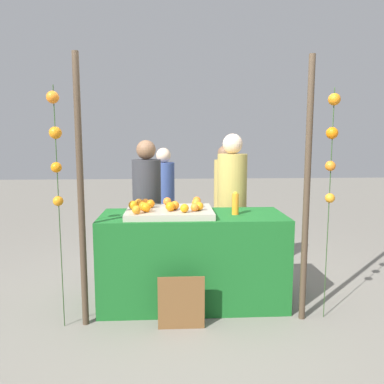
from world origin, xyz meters
TOP-DOWN VIEW (x-y plane):
  - ground_plane at (0.00, 0.00)m, footprint 24.00×24.00m
  - stall_counter at (0.00, 0.00)m, footprint 1.80×0.73m
  - orange_tray at (-0.23, -0.02)m, footprint 0.83×0.61m
  - orange_0 at (0.04, 0.04)m, footprint 0.09×0.09m
  - orange_1 at (-0.09, -0.21)m, footprint 0.08×0.08m
  - orange_2 at (0.01, -0.16)m, footprint 0.07×0.07m
  - orange_3 at (-0.58, -0.02)m, footprint 0.09×0.09m
  - orange_4 at (-0.52, -0.26)m, footprint 0.08×0.08m
  - orange_5 at (-0.44, -0.18)m, footprint 0.09×0.09m
  - orange_6 at (0.05, 0.22)m, footprint 0.08×0.08m
  - orange_7 at (0.06, -0.11)m, footprint 0.08×0.08m
  - orange_8 at (-0.18, -0.07)m, footprint 0.08×0.08m
  - orange_9 at (-0.25, 0.18)m, footprint 0.08×0.08m
  - orange_10 at (-0.47, -0.10)m, footprint 0.09×0.09m
  - orange_11 at (-0.41, 0.05)m, footprint 0.08×0.08m
  - orange_12 at (-0.22, -0.13)m, footprint 0.09×0.09m
  - orange_13 at (-0.47, 0.14)m, footprint 0.08×0.08m
  - orange_14 at (-0.53, 0.10)m, footprint 0.08×0.08m
  - juice_bottle at (0.41, -0.02)m, footprint 0.07×0.07m
  - chalkboard_sign at (-0.13, -0.53)m, footprint 0.40×0.03m
  - vendor_left at (-0.49, 0.68)m, footprint 0.32×0.32m
  - vendor_right at (0.49, 0.67)m, footprint 0.34×0.34m
  - crowd_person_0 at (0.57, 1.88)m, footprint 0.31×0.31m
  - crowd_person_1 at (-0.31, 1.71)m, footprint 0.30×0.30m
  - canopy_post_left at (-0.98, -0.41)m, footprint 0.06×0.06m
  - canopy_post_right at (0.98, -0.41)m, footprint 0.06×0.06m
  - garland_strand_left at (-1.16, -0.44)m, footprint 0.11×0.12m
  - garland_strand_right at (1.19, -0.40)m, footprint 0.10×0.12m

SIDE VIEW (x-z plane):
  - ground_plane at x=0.00m, z-range 0.00..0.00m
  - chalkboard_sign at x=-0.13m, z-range -0.01..0.47m
  - stall_counter at x=0.00m, z-range 0.00..0.90m
  - crowd_person_1 at x=-0.31m, z-range -0.05..1.45m
  - crowd_person_0 at x=0.57m, z-range -0.05..1.48m
  - vendor_left at x=-0.49m, z-range -0.06..1.56m
  - vendor_right at x=0.49m, z-range -0.06..1.63m
  - orange_tray at x=-0.23m, z-range 0.90..0.96m
  - orange_2 at x=0.01m, z-range 0.96..1.04m
  - orange_13 at x=-0.47m, z-range 0.96..1.04m
  - orange_4 at x=-0.52m, z-range 0.96..1.04m
  - orange_7 at x=0.06m, z-range 0.96..1.04m
  - orange_1 at x=-0.09m, z-range 0.96..1.04m
  - orange_6 at x=0.05m, z-range 0.96..1.04m
  - orange_11 at x=-0.41m, z-range 0.96..1.04m
  - orange_9 at x=-0.25m, z-range 0.96..1.04m
  - orange_14 at x=-0.53m, z-range 0.96..1.04m
  - orange_8 at x=-0.18m, z-range 0.96..1.05m
  - orange_3 at x=-0.58m, z-range 0.96..1.05m
  - orange_10 at x=-0.47m, z-range 0.96..1.05m
  - orange_5 at x=-0.44m, z-range 0.96..1.05m
  - orange_12 at x=-0.22m, z-range 0.96..1.05m
  - juice_bottle at x=0.41m, z-range 0.90..1.12m
  - orange_0 at x=0.04m, z-range 0.96..1.05m
  - canopy_post_left at x=-0.98m, z-range 0.00..2.34m
  - canopy_post_right at x=0.98m, z-range 0.00..2.34m
  - garland_strand_left at x=-1.16m, z-range 0.55..2.62m
  - garland_strand_right at x=1.19m, z-range 0.56..2.63m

